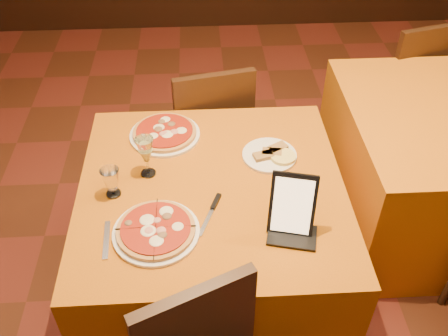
{
  "coord_description": "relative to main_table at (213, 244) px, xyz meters",
  "views": [
    {
      "loc": [
        -0.21,
        -1.06,
        2.17
      ],
      "look_at": [
        -0.13,
        0.42,
        0.86
      ],
      "focal_mm": 40.0,
      "sensor_mm": 36.0,
      "label": 1
    }
  ],
  "objects": [
    {
      "name": "main_table",
      "position": [
        0.0,
        0.0,
        0.0
      ],
      "size": [
        1.1,
        1.1,
        0.75
      ],
      "primitive_type": "cube",
      "color": "#B85F0B",
      "rests_on": "floor"
    },
    {
      "name": "side_table",
      "position": [
        1.26,
        0.46,
        0.0
      ],
      "size": [
        1.1,
        1.1,
        0.75
      ],
      "primitive_type": "cube",
      "color": "orange",
      "rests_on": "floor"
    },
    {
      "name": "chair_main_far",
      "position": [
        0.0,
        0.8,
        0.08
      ],
      "size": [
        0.47,
        0.47,
        0.91
      ],
      "primitive_type": null,
      "rotation": [
        0.0,
        0.0,
        3.35
      ],
      "color": "black",
      "rests_on": "floor"
    },
    {
      "name": "chair_side_far",
      "position": [
        1.26,
        1.24,
        0.08
      ],
      "size": [
        0.44,
        0.44,
        0.91
      ],
      "primitive_type": null,
      "rotation": [
        0.0,
        0.0,
        3.4
      ],
      "color": "black",
      "rests_on": "floor"
    },
    {
      "name": "pizza_near",
      "position": [
        -0.22,
        -0.25,
        0.39
      ],
      "size": [
        0.33,
        0.33,
        0.03
      ],
      "rotation": [
        0.0,
        0.0,
        -0.04
      ],
      "color": "white",
      "rests_on": "main_table"
    },
    {
      "name": "pizza_far",
      "position": [
        -0.2,
        0.34,
        0.39
      ],
      "size": [
        0.33,
        0.33,
        0.03
      ],
      "rotation": [
        0.0,
        0.0,
        0.11
      ],
      "color": "white",
      "rests_on": "main_table"
    },
    {
      "name": "cutlet_dish",
      "position": [
        0.26,
        0.17,
        0.39
      ],
      "size": [
        0.24,
        0.24,
        0.03
      ],
      "rotation": [
        0.0,
        0.0,
        0.43
      ],
      "color": "white",
      "rests_on": "main_table"
    },
    {
      "name": "wine_glass",
      "position": [
        -0.27,
        0.09,
        0.47
      ],
      "size": [
        0.07,
        0.07,
        0.19
      ],
      "primitive_type": null,
      "rotation": [
        0.0,
        0.0,
        0.09
      ],
      "color": "#D7DC7D",
      "rests_on": "main_table"
    },
    {
      "name": "water_glass",
      "position": [
        -0.4,
        -0.03,
        0.44
      ],
      "size": [
        0.07,
        0.07,
        0.13
      ],
      "primitive_type": null,
      "rotation": [
        0.0,
        0.0,
        0.08
      ],
      "color": "silver",
      "rests_on": "main_table"
    },
    {
      "name": "tablet",
      "position": [
        0.29,
        -0.25,
        0.49
      ],
      "size": [
        0.19,
        0.13,
        0.23
      ],
      "primitive_type": "cube",
      "rotation": [
        -0.35,
        0.0,
        -0.24
      ],
      "color": "black",
      "rests_on": "main_table"
    },
    {
      "name": "knife",
      "position": [
        -0.02,
        -0.18,
        0.38
      ],
      "size": [
        0.09,
        0.2,
        0.01
      ],
      "primitive_type": "cube",
      "rotation": [
        0.0,
        0.0,
        1.19
      ],
      "color": "#A5A6AC",
      "rests_on": "main_table"
    },
    {
      "name": "fork_near",
      "position": [
        -0.4,
        -0.27,
        0.38
      ],
      "size": [
        0.03,
        0.18,
        0.01
      ],
      "primitive_type": "cube",
      "rotation": [
        0.0,
        0.0,
        1.63
      ],
      "color": "silver",
      "rests_on": "main_table"
    },
    {
      "name": "fork_far",
      "position": [
        -0.08,
        0.37,
        0.38
      ],
      "size": [
        0.02,
        0.17,
        0.01
      ],
      "primitive_type": "cube",
      "rotation": [
        0.0,
        0.0,
        1.57
      ],
      "color": "silver",
      "rests_on": "main_table"
    }
  ]
}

